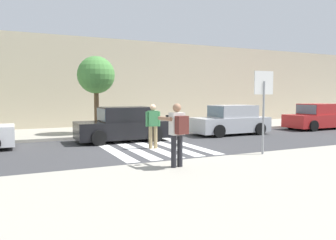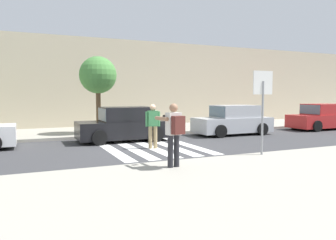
{
  "view_description": "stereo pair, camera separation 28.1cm",
  "coord_description": "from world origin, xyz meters",
  "views": [
    {
      "loc": [
        -4.87,
        -11.89,
        2.1
      ],
      "look_at": [
        0.6,
        -0.2,
        1.1
      ],
      "focal_mm": 35.0,
      "sensor_mm": 36.0,
      "label": 1
    },
    {
      "loc": [
        -4.62,
        -12.0,
        2.1
      ],
      "look_at": [
        0.6,
        -0.2,
        1.1
      ],
      "focal_mm": 35.0,
      "sensor_mm": 36.0,
      "label": 2
    }
  ],
  "objects": [
    {
      "name": "crosswalk_stripe_3",
      "position": [
        0.8,
        0.2,
        0.0
      ],
      "size": [
        0.44,
        5.2,
        0.01
      ],
      "primitive_type": "cube",
      "color": "silver",
      "rests_on": "ground"
    },
    {
      "name": "parked_car_silver",
      "position": [
        5.45,
        2.3,
        0.73
      ],
      "size": [
        4.1,
        1.92,
        1.55
      ],
      "color": "#B7BABF",
      "rests_on": "ground"
    },
    {
      "name": "crosswalk_stripe_4",
      "position": [
        1.6,
        0.2,
        0.0
      ],
      "size": [
        0.44,
        5.2,
        0.01
      ],
      "primitive_type": "cube",
      "color": "silver",
      "rests_on": "ground"
    },
    {
      "name": "stop_sign",
      "position": [
        2.5,
        -3.52,
        2.13
      ],
      "size": [
        0.76,
        0.08,
        2.73
      ],
      "color": "gray",
      "rests_on": "sidewalk_near"
    },
    {
      "name": "parked_car_red",
      "position": [
        11.88,
        2.3,
        0.73
      ],
      "size": [
        4.1,
        1.92,
        1.55
      ],
      "color": "red",
      "rests_on": "ground"
    },
    {
      "name": "ground_plane",
      "position": [
        0.0,
        0.0,
        0.0
      ],
      "size": [
        120.0,
        120.0,
        0.0
      ],
      "primitive_type": "plane",
      "color": "#38383A"
    },
    {
      "name": "pedestrian_crossing",
      "position": [
        -0.03,
        -0.18,
        0.97
      ],
      "size": [
        0.58,
        0.29,
        1.72
      ],
      "color": "tan",
      "rests_on": "ground"
    },
    {
      "name": "crosswalk_stripe_1",
      "position": [
        -0.8,
        0.2,
        0.0
      ],
      "size": [
        0.44,
        5.2,
        0.01
      ],
      "primitive_type": "cube",
      "color": "silver",
      "rests_on": "ground"
    },
    {
      "name": "parked_car_black",
      "position": [
        -0.47,
        2.3,
        0.73
      ],
      "size": [
        4.1,
        1.92,
        1.55
      ],
      "color": "black",
      "rests_on": "ground"
    },
    {
      "name": "sidewalk_near",
      "position": [
        0.0,
        -6.2,
        0.07
      ],
      "size": [
        60.0,
        6.0,
        0.14
      ],
      "primitive_type": "cube",
      "color": "#9E998C",
      "rests_on": "ground"
    },
    {
      "name": "building_facade_far",
      "position": [
        0.0,
        10.4,
        2.8
      ],
      "size": [
        56.0,
        4.0,
        5.61
      ],
      "primitive_type": "cube",
      "color": "beige",
      "rests_on": "ground"
    },
    {
      "name": "crosswalk_stripe_0",
      "position": [
        -1.6,
        0.2,
        0.0
      ],
      "size": [
        0.44,
        5.2,
        0.01
      ],
      "primitive_type": "cube",
      "color": "silver",
      "rests_on": "ground"
    },
    {
      "name": "street_tree_center",
      "position": [
        -1.14,
        4.59,
        3.06
      ],
      "size": [
        1.87,
        1.87,
        3.89
      ],
      "color": "brown",
      "rests_on": "sidewalk_far"
    },
    {
      "name": "photographer_with_backpack",
      "position": [
        -0.94,
        -4.08,
        1.17
      ],
      "size": [
        0.66,
        0.89,
        1.72
      ],
      "color": "#232328",
      "rests_on": "sidewalk_near"
    },
    {
      "name": "crosswalk_stripe_2",
      "position": [
        0.0,
        0.2,
        0.0
      ],
      "size": [
        0.44,
        5.2,
        0.01
      ],
      "primitive_type": "cube",
      "color": "silver",
      "rests_on": "ground"
    },
    {
      "name": "sidewalk_far",
      "position": [
        0.0,
        6.0,
        0.07
      ],
      "size": [
        60.0,
        4.8,
        0.14
      ],
      "primitive_type": "cube",
      "color": "#9E998C",
      "rests_on": "ground"
    }
  ]
}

